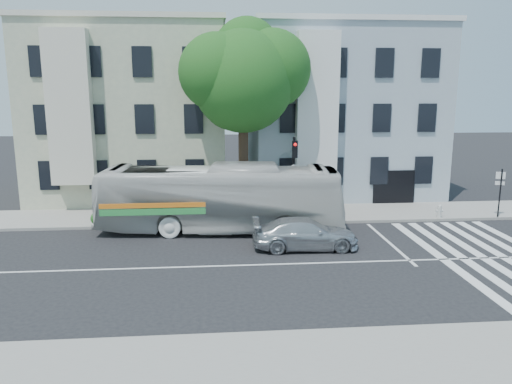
{
  "coord_description": "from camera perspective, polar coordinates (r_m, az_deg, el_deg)",
  "views": [
    {
      "loc": [
        -1.7,
        -19.41,
        7.12
      ],
      "look_at": [
        0.26,
        3.23,
        2.4
      ],
      "focal_mm": 35.0,
      "sensor_mm": 36.0,
      "label": 1
    }
  ],
  "objects": [
    {
      "name": "building_left",
      "position": [
        34.86,
        -13.84,
        8.73
      ],
      "size": [
        12.0,
        10.0,
        11.0
      ],
      "primitive_type": "cube",
      "color": "#A5AC90",
      "rests_on": "ground"
    },
    {
      "name": "bus",
      "position": [
        25.2,
        -4.11,
        -0.7
      ],
      "size": [
        3.99,
        12.49,
        3.42
      ],
      "primitive_type": "imported",
      "rotation": [
        0.0,
        0.0,
        1.48
      ],
      "color": "silver",
      "rests_on": "ground"
    },
    {
      "name": "hedge",
      "position": [
        26.61,
        -8.73,
        -2.81
      ],
      "size": [
        8.5,
        2.48,
        0.7
      ],
      "primitive_type": null,
      "rotation": [
        0.0,
        0.0,
        -0.2
      ],
      "color": "#28591C",
      "rests_on": "sidewalk_far"
    },
    {
      "name": "far_sign_pole",
      "position": [
        30.43,
        26.13,
        0.54
      ],
      "size": [
        0.47,
        0.23,
        2.7
      ],
      "rotation": [
        0.0,
        0.0,
        -0.32
      ],
      "color": "black",
      "rests_on": "sidewalk_far"
    },
    {
      "name": "traffic_signal",
      "position": [
        27.36,
        4.38,
        2.92
      ],
      "size": [
        0.48,
        0.54,
        4.56
      ],
      "rotation": [
        0.0,
        0.0,
        -0.09
      ],
      "color": "black",
      "rests_on": "ground"
    },
    {
      "name": "sedan",
      "position": [
        22.72,
        5.64,
        -4.76
      ],
      "size": [
        2.04,
        4.81,
        1.38
      ],
      "primitive_type": "imported",
      "rotation": [
        0.0,
        0.0,
        1.55
      ],
      "color": "silver",
      "rests_on": "ground"
    },
    {
      "name": "sidewalk_far",
      "position": [
        28.35,
        -1.35,
        -2.66
      ],
      "size": [
        80.0,
        4.0,
        0.15
      ],
      "primitive_type": "cube",
      "color": "gray",
      "rests_on": "ground"
    },
    {
      "name": "street_tree",
      "position": [
        28.21,
        -1.4,
        13.17
      ],
      "size": [
        7.3,
        5.9,
        11.1
      ],
      "color": "#2D2116",
      "rests_on": "ground"
    },
    {
      "name": "building_right",
      "position": [
        35.53,
        9.36,
        8.96
      ],
      "size": [
        12.0,
        10.0,
        11.0
      ],
      "primitive_type": "cube",
      "color": "#95A2B2",
      "rests_on": "ground"
    },
    {
      "name": "sidewalk_near",
      "position": [
        13.52,
        3.19,
        -19.69
      ],
      "size": [
        80.0,
        4.0,
        0.15
      ],
      "primitive_type": "cube",
      "color": "gray",
      "rests_on": "ground"
    },
    {
      "name": "ground",
      "position": [
        20.75,
        0.06,
        -8.34
      ],
      "size": [
        120.0,
        120.0,
        0.0
      ],
      "primitive_type": "plane",
      "color": "black",
      "rests_on": "ground"
    },
    {
      "name": "fire_hydrant",
      "position": [
        29.29,
        20.22,
        -2.04
      ],
      "size": [
        0.4,
        0.23,
        0.72
      ],
      "rotation": [
        0.0,
        0.0,
        -0.13
      ],
      "color": "#B2B3AE",
      "rests_on": "sidewalk_far"
    }
  ]
}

